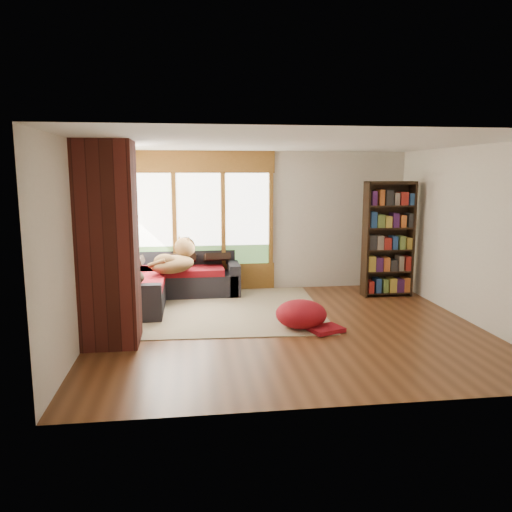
{
  "coord_description": "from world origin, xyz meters",
  "views": [
    {
      "loc": [
        -1.37,
        -6.8,
        2.19
      ],
      "look_at": [
        -0.38,
        0.62,
        0.95
      ],
      "focal_mm": 35.0,
      "sensor_mm": 36.0,
      "label": 1
    }
  ],
  "objects_px": {
    "dog_brindle": "(125,269)",
    "brick_chimney": "(108,245)",
    "area_rug": "(204,310)",
    "bookshelf": "(388,239)",
    "dog_tan": "(176,256)",
    "sectional_sofa": "(157,285)",
    "pouf": "(301,313)"
  },
  "relations": [
    {
      "from": "brick_chimney",
      "to": "dog_brindle",
      "type": "height_order",
      "value": "brick_chimney"
    },
    {
      "from": "area_rug",
      "to": "pouf",
      "type": "bearing_deg",
      "value": -38.87
    },
    {
      "from": "brick_chimney",
      "to": "sectional_sofa",
      "type": "xyz_separation_m",
      "value": [
        0.45,
        2.05,
        -1.0
      ]
    },
    {
      "from": "dog_brindle",
      "to": "dog_tan",
      "type": "bearing_deg",
      "value": -69.64
    },
    {
      "from": "dog_tan",
      "to": "dog_brindle",
      "type": "bearing_deg",
      "value": 179.1
    },
    {
      "from": "area_rug",
      "to": "pouf",
      "type": "height_order",
      "value": "pouf"
    },
    {
      "from": "dog_tan",
      "to": "area_rug",
      "type": "bearing_deg",
      "value": -103.77
    },
    {
      "from": "sectional_sofa",
      "to": "bookshelf",
      "type": "height_order",
      "value": "bookshelf"
    },
    {
      "from": "area_rug",
      "to": "dog_brindle",
      "type": "distance_m",
      "value": 1.43
    },
    {
      "from": "area_rug",
      "to": "dog_tan",
      "type": "distance_m",
      "value": 1.12
    },
    {
      "from": "area_rug",
      "to": "bookshelf",
      "type": "distance_m",
      "value": 3.51
    },
    {
      "from": "sectional_sofa",
      "to": "dog_tan",
      "type": "distance_m",
      "value": 0.59
    },
    {
      "from": "brick_chimney",
      "to": "dog_brindle",
      "type": "relative_size",
      "value": 2.93
    },
    {
      "from": "bookshelf",
      "to": "dog_brindle",
      "type": "bearing_deg",
      "value": -170.36
    },
    {
      "from": "pouf",
      "to": "dog_tan",
      "type": "distance_m",
      "value": 2.57
    },
    {
      "from": "bookshelf",
      "to": "dog_tan",
      "type": "xyz_separation_m",
      "value": [
        -3.76,
        0.07,
        -0.24
      ]
    },
    {
      "from": "dog_tan",
      "to": "brick_chimney",
      "type": "bearing_deg",
      "value": -159.78
    },
    {
      "from": "bookshelf",
      "to": "pouf",
      "type": "distance_m",
      "value": 2.69
    },
    {
      "from": "brick_chimney",
      "to": "sectional_sofa",
      "type": "height_order",
      "value": "brick_chimney"
    },
    {
      "from": "brick_chimney",
      "to": "dog_tan",
      "type": "distance_m",
      "value": 2.26
    },
    {
      "from": "dog_brindle",
      "to": "brick_chimney",
      "type": "bearing_deg",
      "value": 150.86
    },
    {
      "from": "pouf",
      "to": "dog_tan",
      "type": "relative_size",
      "value": 0.71
    },
    {
      "from": "brick_chimney",
      "to": "sectional_sofa",
      "type": "bearing_deg",
      "value": 77.71
    },
    {
      "from": "brick_chimney",
      "to": "area_rug",
      "type": "relative_size",
      "value": 0.69
    },
    {
      "from": "sectional_sofa",
      "to": "brick_chimney",
      "type": "bearing_deg",
      "value": -106.2
    },
    {
      "from": "pouf",
      "to": "dog_tan",
      "type": "xyz_separation_m",
      "value": [
        -1.81,
        1.74,
        0.58
      ]
    },
    {
      "from": "area_rug",
      "to": "dog_brindle",
      "type": "relative_size",
      "value": 4.22
    },
    {
      "from": "dog_tan",
      "to": "sectional_sofa",
      "type": "bearing_deg",
      "value": 133.34
    },
    {
      "from": "area_rug",
      "to": "pouf",
      "type": "distance_m",
      "value": 1.75
    },
    {
      "from": "pouf",
      "to": "area_rug",
      "type": "bearing_deg",
      "value": 141.13
    },
    {
      "from": "bookshelf",
      "to": "area_rug",
      "type": "bearing_deg",
      "value": -170.19
    },
    {
      "from": "sectional_sofa",
      "to": "pouf",
      "type": "distance_m",
      "value": 2.75
    }
  ]
}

